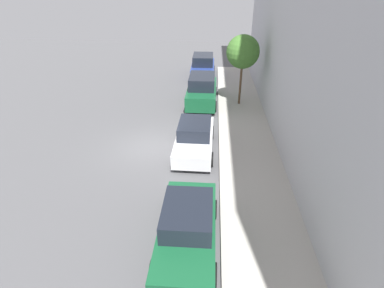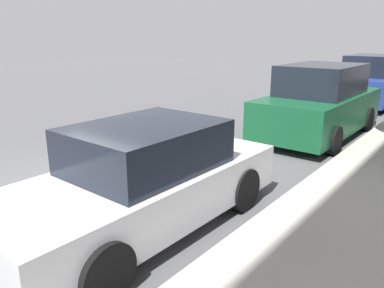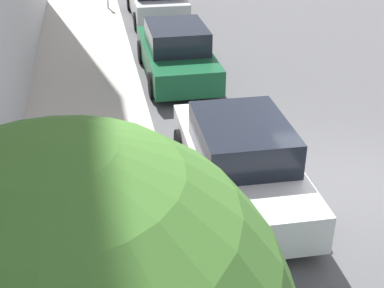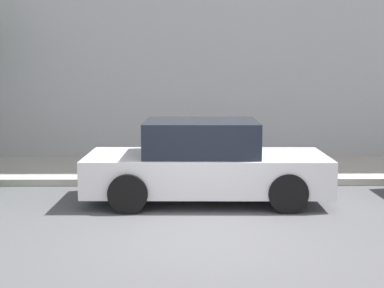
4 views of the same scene
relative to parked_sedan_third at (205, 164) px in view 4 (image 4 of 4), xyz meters
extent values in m
plane|color=#515154|center=(-2.24, 0.09, -0.72)|extent=(60.00, 60.00, 0.00)
cube|color=#B2ADA3|center=(2.75, 0.09, -0.65)|extent=(2.98, 32.00, 0.15)
cube|color=silver|center=(0.00, -0.03, -0.16)|extent=(1.87, 4.53, 0.68)
cube|color=black|center=(0.00, 0.07, 0.50)|extent=(1.62, 2.12, 0.64)
cylinder|color=black|center=(-0.85, 1.37, -0.37)|extent=(0.22, 0.70, 0.70)
cylinder|color=black|center=(0.85, 1.37, -0.37)|extent=(0.22, 0.70, 0.70)
cylinder|color=black|center=(-0.85, -1.42, -0.37)|extent=(0.22, 0.70, 0.70)
cylinder|color=black|center=(0.85, -1.42, -0.37)|extent=(0.22, 0.70, 0.70)
camera|label=1|loc=(0.80, -13.37, 7.08)|focal=28.00mm
camera|label=2|loc=(3.65, -3.50, 2.00)|focal=35.00mm
camera|label=3|loc=(2.47, 8.19, 4.93)|focal=50.00mm
camera|label=4|loc=(-9.94, 0.34, 1.81)|focal=50.00mm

